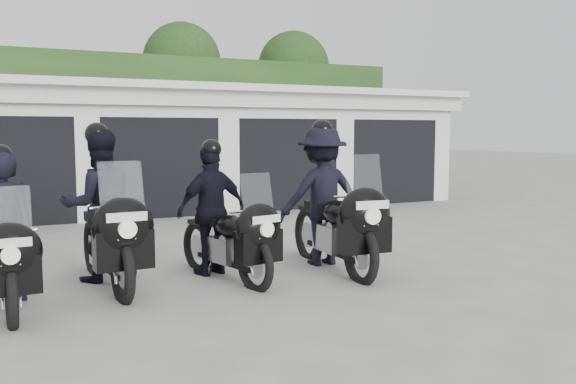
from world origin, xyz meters
name	(u,v)px	position (x,y,z in m)	size (l,w,h in m)	color
ground	(262,267)	(0.00, 0.00, 0.00)	(80.00, 80.00, 0.00)	#999994
garage_block	(136,150)	(0.00, 8.06, 1.42)	(16.40, 6.80, 2.96)	silver
background_vegetation	(114,105)	(0.37, 12.92, 2.77)	(20.00, 3.90, 5.80)	#183C16
police_bike_a	(6,242)	(-3.26, -0.60, 0.72)	(0.65, 2.09, 1.82)	black
police_bike_b	(103,214)	(-2.14, 0.03, 0.87)	(0.97, 2.39, 2.08)	black
police_bike_c	(219,217)	(-0.72, -0.26, 0.79)	(1.10, 2.11, 1.86)	black
police_bike_d	(328,203)	(0.85, -0.36, 0.91)	(1.32, 2.45, 2.13)	black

